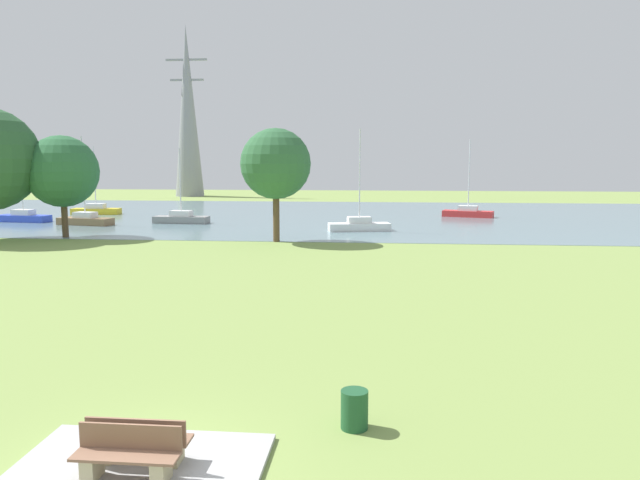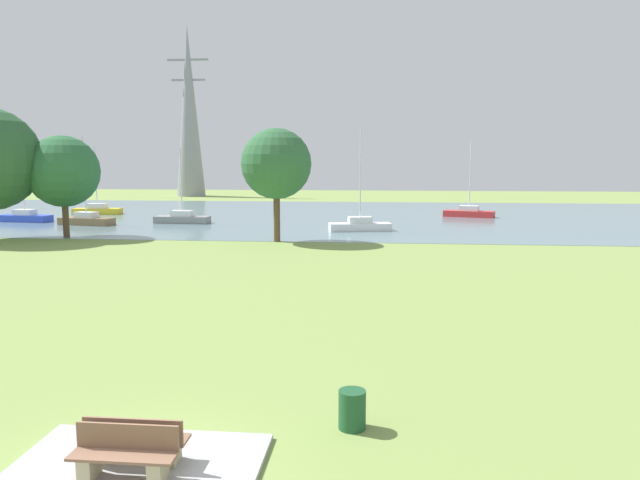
{
  "view_description": "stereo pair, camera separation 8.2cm",
  "coord_description": "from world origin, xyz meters",
  "px_view_note": "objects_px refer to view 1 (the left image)",
  "views": [
    {
      "loc": [
        4.12,
        -9.3,
        5.41
      ],
      "look_at": [
        1.55,
        17.52,
        1.83
      ],
      "focal_mm": 33.3,
      "sensor_mm": 36.0,
      "label": 1
    },
    {
      "loc": [
        4.2,
        -9.29,
        5.41
      ],
      "look_at": [
        1.55,
        17.52,
        1.83
      ],
      "focal_mm": 33.3,
      "sensor_mm": 36.0,
      "label": 2
    }
  ],
  "objects_px": {
    "litter_bin": "(354,409)",
    "sailboat_white": "(359,225)",
    "bench_facing_inland": "(127,458)",
    "electricity_pylon": "(188,112)",
    "sailboat_yellow": "(96,210)",
    "sailboat_brown": "(85,220)",
    "tree_mid_shore": "(62,172)",
    "sailboat_gray": "(181,218)",
    "bench_facing_water": "(140,443)",
    "sailboat_blue": "(24,217)",
    "tree_east_far": "(276,164)",
    "sailboat_red": "(468,212)"
  },
  "relations": [
    {
      "from": "litter_bin",
      "to": "sailboat_white",
      "type": "distance_m",
      "value": 34.66
    },
    {
      "from": "bench_facing_inland",
      "to": "electricity_pylon",
      "type": "xyz_separation_m",
      "value": [
        -25.06,
        81.7,
        12.52
      ]
    },
    {
      "from": "sailboat_yellow",
      "to": "sailboat_brown",
      "type": "height_order",
      "value": "sailboat_brown"
    },
    {
      "from": "sailboat_brown",
      "to": "tree_mid_shore",
      "type": "bearing_deg",
      "value": -72.12
    },
    {
      "from": "sailboat_white",
      "to": "sailboat_gray",
      "type": "height_order",
      "value": "sailboat_white"
    },
    {
      "from": "sailboat_yellow",
      "to": "sailboat_white",
      "type": "xyz_separation_m",
      "value": [
        27.34,
        -12.07,
        0.01
      ]
    },
    {
      "from": "sailboat_yellow",
      "to": "litter_bin",
      "type": "bearing_deg",
      "value": -58.81
    },
    {
      "from": "litter_bin",
      "to": "sailboat_brown",
      "type": "relative_size",
      "value": 0.11
    },
    {
      "from": "sailboat_white",
      "to": "electricity_pylon",
      "type": "xyz_separation_m",
      "value": [
        -27.84,
        44.57,
        12.52
      ]
    },
    {
      "from": "sailboat_brown",
      "to": "bench_facing_water",
      "type": "bearing_deg",
      "value": -61.9
    },
    {
      "from": "sailboat_gray",
      "to": "sailboat_blue",
      "type": "bearing_deg",
      "value": -179.27
    },
    {
      "from": "tree_east_far",
      "to": "electricity_pylon",
      "type": "bearing_deg",
      "value": 113.61
    },
    {
      "from": "sailboat_yellow",
      "to": "sailboat_brown",
      "type": "relative_size",
      "value": 0.92
    },
    {
      "from": "litter_bin",
      "to": "tree_mid_shore",
      "type": "distance_m",
      "value": 36.36
    },
    {
      "from": "bench_facing_inland",
      "to": "tree_east_far",
      "type": "distance_m",
      "value": 30.86
    },
    {
      "from": "sailboat_white",
      "to": "tree_mid_shore",
      "type": "height_order",
      "value": "sailboat_white"
    },
    {
      "from": "sailboat_gray",
      "to": "tree_mid_shore",
      "type": "distance_m",
      "value": 12.18
    },
    {
      "from": "bench_facing_inland",
      "to": "sailboat_blue",
      "type": "xyz_separation_m",
      "value": [
        -27.5,
        41.27,
        0.01
      ]
    },
    {
      "from": "sailboat_brown",
      "to": "sailboat_gray",
      "type": "bearing_deg",
      "value": 15.81
    },
    {
      "from": "bench_facing_inland",
      "to": "sailboat_yellow",
      "type": "bearing_deg",
      "value": 116.53
    },
    {
      "from": "sailboat_yellow",
      "to": "sailboat_gray",
      "type": "xyz_separation_m",
      "value": [
        11.58,
        -7.74,
        -0.0
      ]
    },
    {
      "from": "sailboat_yellow",
      "to": "electricity_pylon",
      "type": "xyz_separation_m",
      "value": [
        -0.49,
        32.5,
        12.53
      ]
    },
    {
      "from": "sailboat_blue",
      "to": "tree_mid_shore",
      "type": "xyz_separation_m",
      "value": [
        9.4,
        -10.02,
        4.22
      ]
    },
    {
      "from": "litter_bin",
      "to": "sailboat_white",
      "type": "xyz_separation_m",
      "value": [
        -0.94,
        34.64,
        0.07
      ]
    },
    {
      "from": "electricity_pylon",
      "to": "tree_east_far",
      "type": "bearing_deg",
      "value": -66.39
    },
    {
      "from": "sailboat_white",
      "to": "sailboat_gray",
      "type": "distance_m",
      "value": 16.34
    },
    {
      "from": "sailboat_white",
      "to": "tree_mid_shore",
      "type": "xyz_separation_m",
      "value": [
        -20.88,
        -5.88,
        4.22
      ]
    },
    {
      "from": "tree_east_far",
      "to": "litter_bin",
      "type": "bearing_deg",
      "value": -77.18
    },
    {
      "from": "electricity_pylon",
      "to": "bench_facing_water",
      "type": "bearing_deg",
      "value": -72.84
    },
    {
      "from": "sailboat_gray",
      "to": "bench_facing_water",
      "type": "bearing_deg",
      "value": -72.4
    },
    {
      "from": "bench_facing_water",
      "to": "tree_east_far",
      "type": "height_order",
      "value": "tree_east_far"
    },
    {
      "from": "bench_facing_inland",
      "to": "sailboat_yellow",
      "type": "height_order",
      "value": "sailboat_yellow"
    },
    {
      "from": "sailboat_brown",
      "to": "tree_mid_shore",
      "type": "distance_m",
      "value": 9.43
    },
    {
      "from": "bench_facing_inland",
      "to": "tree_east_far",
      "type": "height_order",
      "value": "tree_east_far"
    },
    {
      "from": "tree_mid_shore",
      "to": "sailboat_brown",
      "type": "bearing_deg",
      "value": 107.88
    },
    {
      "from": "sailboat_gray",
      "to": "tree_mid_shore",
      "type": "bearing_deg",
      "value": -116.63
    },
    {
      "from": "litter_bin",
      "to": "tree_mid_shore",
      "type": "xyz_separation_m",
      "value": [
        -21.82,
        28.77,
        4.29
      ]
    },
    {
      "from": "sailboat_white",
      "to": "sailboat_blue",
      "type": "bearing_deg",
      "value": 172.21
    },
    {
      "from": "bench_facing_water",
      "to": "sailboat_brown",
      "type": "bearing_deg",
      "value": 118.1
    },
    {
      "from": "sailboat_brown",
      "to": "litter_bin",
      "type": "bearing_deg",
      "value": -56.44
    },
    {
      "from": "sailboat_blue",
      "to": "sailboat_white",
      "type": "xyz_separation_m",
      "value": [
        30.28,
        -4.14,
        -0.0
      ]
    },
    {
      "from": "electricity_pylon",
      "to": "sailboat_red",
      "type": "bearing_deg",
      "value": -39.93
    },
    {
      "from": "sailboat_brown",
      "to": "sailboat_white",
      "type": "bearing_deg",
      "value": -5.22
    },
    {
      "from": "sailboat_blue",
      "to": "sailboat_brown",
      "type": "relative_size",
      "value": 1.07
    },
    {
      "from": "sailboat_gray",
      "to": "litter_bin",
      "type": "bearing_deg",
      "value": -66.8
    },
    {
      "from": "sailboat_yellow",
      "to": "sailboat_brown",
      "type": "distance_m",
      "value": 10.65
    },
    {
      "from": "sailboat_yellow",
      "to": "electricity_pylon",
      "type": "bearing_deg",
      "value": 90.87
    },
    {
      "from": "sailboat_yellow",
      "to": "sailboat_red",
      "type": "height_order",
      "value": "sailboat_red"
    },
    {
      "from": "sailboat_red",
      "to": "bench_facing_water",
      "type": "bearing_deg",
      "value": -104.78
    },
    {
      "from": "sailboat_gray",
      "to": "tree_east_far",
      "type": "bearing_deg",
      "value": -46.94
    }
  ]
}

